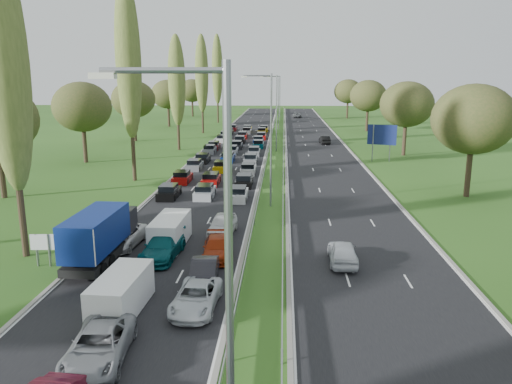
# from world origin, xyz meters

# --- Properties ---
(ground) EXTENTS (260.00, 260.00, 0.00)m
(ground) POSITION_xyz_m (4.50, 80.00, 0.00)
(ground) COLOR #284E18
(ground) RESTS_ON ground
(near_carriageway) EXTENTS (10.50, 215.00, 0.04)m
(near_carriageway) POSITION_xyz_m (-2.25, 82.50, 0.00)
(near_carriageway) COLOR black
(near_carriageway) RESTS_ON ground
(far_carriageway) EXTENTS (10.50, 215.00, 0.04)m
(far_carriageway) POSITION_xyz_m (11.25, 82.50, 0.00)
(far_carriageway) COLOR black
(far_carriageway) RESTS_ON ground
(central_reservation) EXTENTS (2.36, 215.00, 0.32)m
(central_reservation) POSITION_xyz_m (4.50, 82.50, 0.55)
(central_reservation) COLOR gray
(central_reservation) RESTS_ON ground
(lamp_columns) EXTENTS (0.18, 140.18, 12.00)m
(lamp_columns) POSITION_xyz_m (4.50, 78.00, 6.00)
(lamp_columns) COLOR gray
(lamp_columns) RESTS_ON ground
(poplar_row) EXTENTS (2.80, 127.80, 22.44)m
(poplar_row) POSITION_xyz_m (-11.50, 68.17, 12.39)
(poplar_row) COLOR #2D2116
(poplar_row) RESTS_ON ground
(woodland_left) EXTENTS (8.00, 166.00, 11.10)m
(woodland_left) POSITION_xyz_m (-22.00, 62.63, 7.68)
(woodland_left) COLOR #2D2116
(woodland_left) RESTS_ON ground
(woodland_right) EXTENTS (8.00, 153.00, 11.10)m
(woodland_right) POSITION_xyz_m (24.00, 66.67, 7.68)
(woodland_right) COLOR #2D2116
(woodland_right) RESTS_ON ground
(traffic_queue_fill) EXTENTS (9.07, 67.97, 0.80)m
(traffic_queue_fill) POSITION_xyz_m (-2.22, 77.47, 0.44)
(traffic_queue_fill) COLOR black
(traffic_queue_fill) RESTS_ON ground
(near_car_2) EXTENTS (2.78, 5.32, 1.43)m
(near_car_2) POSITION_xyz_m (-5.66, 31.19, 0.74)
(near_car_2) COLOR white
(near_car_2) RESTS_ON near_carriageway
(near_car_6) EXTENTS (2.77, 5.27, 1.41)m
(near_car_6) POSITION_xyz_m (-2.01, 16.78, 0.73)
(near_car_6) COLOR gray
(near_car_6) RESTS_ON near_carriageway
(near_car_7) EXTENTS (2.47, 5.35, 1.51)m
(near_car_7) POSITION_xyz_m (-2.25, 29.11, 0.78)
(near_car_7) COLOR #054A51
(near_car_7) RESTS_ON near_carriageway
(near_car_9) EXTENTS (1.68, 4.28, 1.39)m
(near_car_9) POSITION_xyz_m (1.13, 24.97, 0.71)
(near_car_9) COLOR black
(near_car_9) RESTS_ON near_carriageway
(near_car_10) EXTENTS (2.35, 4.76, 1.30)m
(near_car_10) POSITION_xyz_m (1.23, 21.80, 0.67)
(near_car_10) COLOR silver
(near_car_10) RESTS_ON near_carriageway
(near_car_11) EXTENTS (2.20, 4.63, 1.31)m
(near_car_11) POSITION_xyz_m (1.32, 29.39, 0.67)
(near_car_11) COLOR #922609
(near_car_11) RESTS_ON near_carriageway
(near_car_12) EXTENTS (2.13, 4.72, 1.57)m
(near_car_12) POSITION_xyz_m (1.09, 34.27, 0.81)
(near_car_12) COLOR silver
(near_car_12) RESTS_ON near_carriageway
(far_car_0) EXTENTS (1.85, 4.41, 1.49)m
(far_car_0) POSITION_xyz_m (9.49, 28.75, 0.77)
(far_car_0) COLOR silver
(far_car_0) RESTS_ON far_carriageway
(far_car_1) EXTENTS (1.87, 4.50, 1.45)m
(far_car_1) POSITION_xyz_m (13.00, 87.76, 0.74)
(far_car_1) COLOR black
(far_car_1) RESTS_ON far_carriageway
(far_car_2) EXTENTS (2.52, 5.12, 1.40)m
(far_car_2) POSITION_xyz_m (9.61, 146.75, 0.72)
(far_car_2) COLOR slate
(far_car_2) RESTS_ON far_carriageway
(blue_lorry) EXTENTS (2.27, 8.19, 3.46)m
(blue_lorry) POSITION_xyz_m (-5.96, 28.24, 1.81)
(blue_lorry) COLOR black
(blue_lorry) RESTS_ON near_carriageway
(white_van_front) EXTENTS (1.93, 4.92, 1.98)m
(white_van_front) POSITION_xyz_m (-2.49, 21.54, 1.02)
(white_van_front) COLOR white
(white_van_front) RESTS_ON near_carriageway
(white_van_rear) EXTENTS (2.00, 5.11, 2.05)m
(white_van_rear) POSITION_xyz_m (-2.29, 31.83, 1.05)
(white_van_rear) COLOR white
(white_van_rear) RESTS_ON near_carriageway
(info_sign) EXTENTS (1.50, 0.22, 2.10)m
(info_sign) POSITION_xyz_m (-9.40, 27.23, 1.37)
(info_sign) COLOR gray
(info_sign) RESTS_ON ground
(direction_sign) EXTENTS (3.84, 1.31, 5.20)m
(direction_sign) POSITION_xyz_m (19.40, 68.88, 3.57)
(direction_sign) COLOR gray
(direction_sign) RESTS_ON ground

